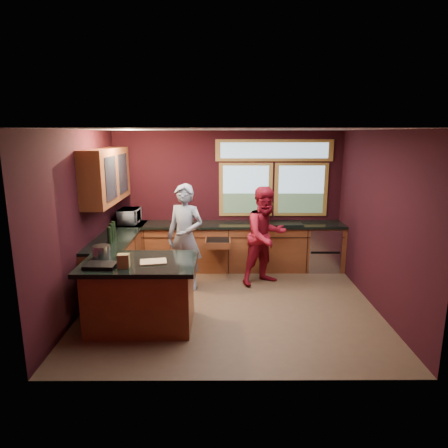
{
  "coord_description": "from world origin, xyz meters",
  "views": [
    {
      "loc": [
        -0.12,
        -5.88,
        2.65
      ],
      "look_at": [
        -0.09,
        0.4,
        1.21
      ],
      "focal_mm": 32.0,
      "sensor_mm": 36.0,
      "label": 1
    }
  ],
  "objects_px": {
    "island": "(141,293)",
    "person_grey": "(185,237)",
    "person_red": "(266,236)",
    "cutting_board": "(153,262)",
    "stock_pot": "(102,252)"
  },
  "relations": [
    {
      "from": "cutting_board",
      "to": "person_grey",
      "type": "bearing_deg",
      "value": 78.25
    },
    {
      "from": "person_red",
      "to": "stock_pot",
      "type": "distance_m",
      "value": 2.86
    },
    {
      "from": "island",
      "to": "person_grey",
      "type": "bearing_deg",
      "value": 70.22
    },
    {
      "from": "person_red",
      "to": "stock_pot",
      "type": "xyz_separation_m",
      "value": [
        -2.45,
        -1.47,
        0.16
      ]
    },
    {
      "from": "island",
      "to": "person_grey",
      "type": "xyz_separation_m",
      "value": [
        0.5,
        1.39,
        0.43
      ]
    },
    {
      "from": "person_grey",
      "to": "stock_pot",
      "type": "bearing_deg",
      "value": -106.6
    },
    {
      "from": "island",
      "to": "stock_pot",
      "type": "height_order",
      "value": "stock_pot"
    },
    {
      "from": "island",
      "to": "person_grey",
      "type": "relative_size",
      "value": 0.85
    },
    {
      "from": "stock_pot",
      "to": "person_red",
      "type": "bearing_deg",
      "value": 31.0
    },
    {
      "from": "island",
      "to": "person_grey",
      "type": "distance_m",
      "value": 1.54
    },
    {
      "from": "island",
      "to": "person_red",
      "type": "bearing_deg",
      "value": 40.5
    },
    {
      "from": "person_red",
      "to": "stock_pot",
      "type": "relative_size",
      "value": 7.3
    },
    {
      "from": "person_grey",
      "to": "stock_pot",
      "type": "relative_size",
      "value": 7.61
    },
    {
      "from": "person_red",
      "to": "cutting_board",
      "type": "height_order",
      "value": "person_red"
    },
    {
      "from": "person_red",
      "to": "stock_pot",
      "type": "bearing_deg",
      "value": -179.29
    }
  ]
}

